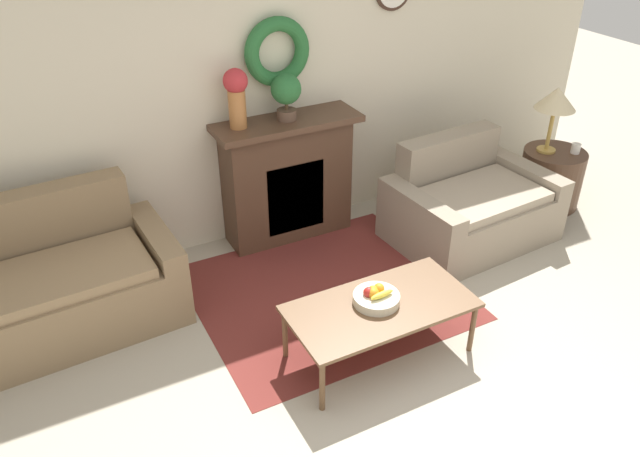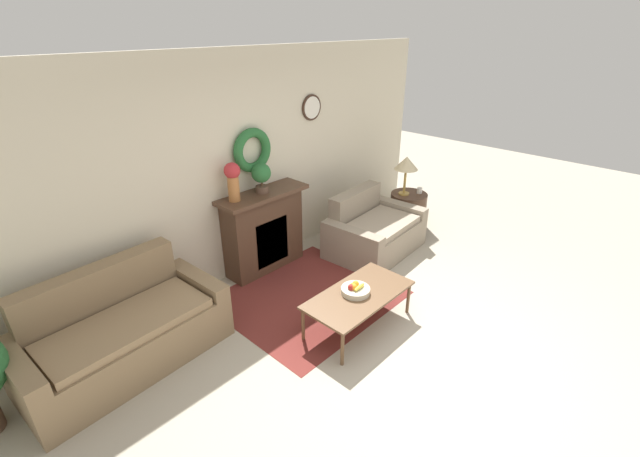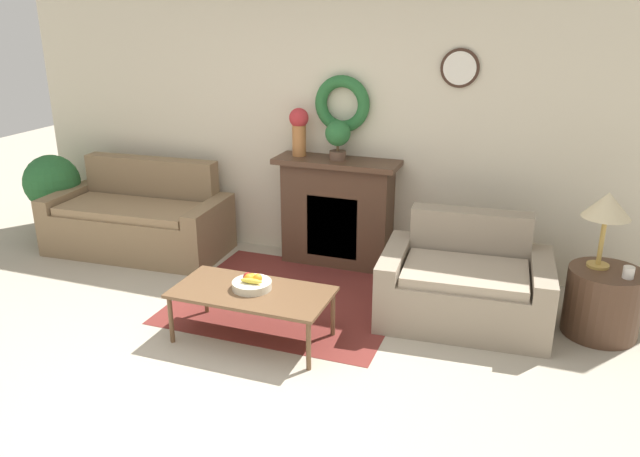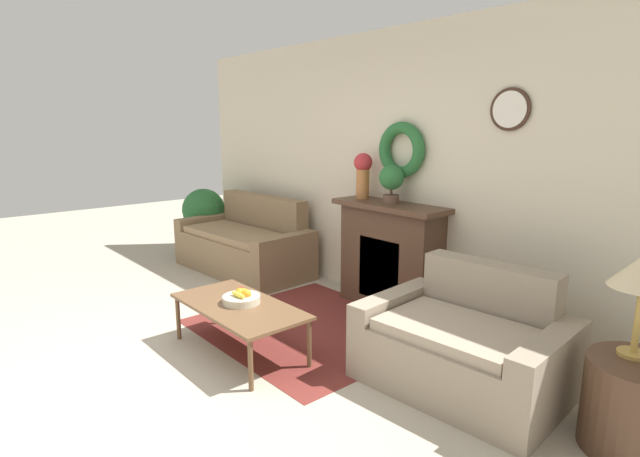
{
  "view_description": "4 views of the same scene",
  "coord_description": "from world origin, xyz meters",
  "px_view_note": "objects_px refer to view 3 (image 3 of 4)",
  "views": [
    {
      "loc": [
        -1.81,
        -1.86,
        2.88
      ],
      "look_at": [
        -0.15,
        1.32,
        0.69
      ],
      "focal_mm": 35.0,
      "sensor_mm": 36.0,
      "label": 1
    },
    {
      "loc": [
        -2.97,
        -1.5,
        2.93
      ],
      "look_at": [
        0.09,
        1.39,
        0.89
      ],
      "focal_mm": 24.0,
      "sensor_mm": 36.0,
      "label": 2
    },
    {
      "loc": [
        1.92,
        -3.08,
        2.43
      ],
      "look_at": [
        0.25,
        1.48,
        0.68
      ],
      "focal_mm": 35.0,
      "sensor_mm": 36.0,
      "label": 3
    },
    {
      "loc": [
        3.22,
        -1.22,
        1.81
      ],
      "look_at": [
        0.05,
        1.52,
        0.92
      ],
      "focal_mm": 28.0,
      "sensor_mm": 36.0,
      "label": 4
    }
  ],
  "objects_px": {
    "couch_left": "(140,221)",
    "potted_plant_floor_by_couch": "(52,185)",
    "table_lamp": "(607,207)",
    "vase_on_mantel_left": "(299,128)",
    "potted_plant_on_mantel": "(338,136)",
    "side_table_by_loveseat": "(603,302)",
    "fruit_bowl": "(252,283)",
    "fireplace": "(337,212)",
    "coffee_table": "(252,295)",
    "loveseat_right": "(465,285)",
    "mug": "(629,272)"
  },
  "relations": [
    {
      "from": "loveseat_right",
      "to": "coffee_table",
      "type": "xyz_separation_m",
      "value": [
        -1.47,
        -0.91,
        0.08
      ]
    },
    {
      "from": "side_table_by_loveseat",
      "to": "vase_on_mantel_left",
      "type": "relative_size",
      "value": 1.23
    },
    {
      "from": "potted_plant_floor_by_couch",
      "to": "potted_plant_on_mantel",
      "type": "bearing_deg",
      "value": 5.69
    },
    {
      "from": "side_table_by_loveseat",
      "to": "vase_on_mantel_left",
      "type": "distance_m",
      "value": 3.04
    },
    {
      "from": "potted_plant_on_mantel",
      "to": "vase_on_mantel_left",
      "type": "bearing_deg",
      "value": 177.11
    },
    {
      "from": "mug",
      "to": "coffee_table",
      "type": "bearing_deg",
      "value": -160.91
    },
    {
      "from": "fireplace",
      "to": "coffee_table",
      "type": "xyz_separation_m",
      "value": [
        -0.12,
        -1.65,
        -0.16
      ]
    },
    {
      "from": "table_lamp",
      "to": "mug",
      "type": "bearing_deg",
      "value": -38.16
    },
    {
      "from": "table_lamp",
      "to": "potted_plant_floor_by_couch",
      "type": "bearing_deg",
      "value": 177.31
    },
    {
      "from": "fruit_bowl",
      "to": "potted_plant_on_mantel",
      "type": "relative_size",
      "value": 0.82
    },
    {
      "from": "mug",
      "to": "vase_on_mantel_left",
      "type": "distance_m",
      "value": 3.09
    },
    {
      "from": "mug",
      "to": "table_lamp",
      "type": "bearing_deg",
      "value": 141.84
    },
    {
      "from": "coffee_table",
      "to": "mug",
      "type": "height_order",
      "value": "mug"
    },
    {
      "from": "potted_plant_floor_by_couch",
      "to": "couch_left",
      "type": "bearing_deg",
      "value": -2.35
    },
    {
      "from": "potted_plant_floor_by_couch",
      "to": "mug",
      "type": "bearing_deg",
      "value": -4.16
    },
    {
      "from": "fireplace",
      "to": "coffee_table",
      "type": "relative_size",
      "value": 1.0
    },
    {
      "from": "fireplace",
      "to": "vase_on_mantel_left",
      "type": "height_order",
      "value": "vase_on_mantel_left"
    },
    {
      "from": "potted_plant_on_mantel",
      "to": "side_table_by_loveseat",
      "type": "bearing_deg",
      "value": -14.8
    },
    {
      "from": "potted_plant_floor_by_couch",
      "to": "side_table_by_loveseat",
      "type": "bearing_deg",
      "value": -3.24
    },
    {
      "from": "coffee_table",
      "to": "side_table_by_loveseat",
      "type": "relative_size",
      "value": 2.12
    },
    {
      "from": "couch_left",
      "to": "mug",
      "type": "relative_size",
      "value": 20.83
    },
    {
      "from": "loveseat_right",
      "to": "couch_left",
      "type": "bearing_deg",
      "value": 169.77
    },
    {
      "from": "fruit_bowl",
      "to": "side_table_by_loveseat",
      "type": "height_order",
      "value": "side_table_by_loveseat"
    },
    {
      "from": "couch_left",
      "to": "fruit_bowl",
      "type": "height_order",
      "value": "couch_left"
    },
    {
      "from": "side_table_by_loveseat",
      "to": "potted_plant_floor_by_couch",
      "type": "relative_size",
      "value": 0.62
    },
    {
      "from": "table_lamp",
      "to": "potted_plant_floor_by_couch",
      "type": "distance_m",
      "value": 5.5
    },
    {
      "from": "vase_on_mantel_left",
      "to": "coffee_table",
      "type": "bearing_deg",
      "value": -80.65
    },
    {
      "from": "loveseat_right",
      "to": "side_table_by_loveseat",
      "type": "height_order",
      "value": "loveseat_right"
    },
    {
      "from": "fireplace",
      "to": "loveseat_right",
      "type": "bearing_deg",
      "value": -28.87
    },
    {
      "from": "table_lamp",
      "to": "potted_plant_on_mantel",
      "type": "bearing_deg",
      "value": 166.07
    },
    {
      "from": "fruit_bowl",
      "to": "mug",
      "type": "relative_size",
      "value": 3.36
    },
    {
      "from": "couch_left",
      "to": "table_lamp",
      "type": "xyz_separation_m",
      "value": [
        4.35,
        -0.21,
        0.69
      ]
    },
    {
      "from": "vase_on_mantel_left",
      "to": "potted_plant_on_mantel",
      "type": "xyz_separation_m",
      "value": [
        0.4,
        -0.02,
        -0.05
      ]
    },
    {
      "from": "potted_plant_on_mantel",
      "to": "table_lamp",
      "type": "bearing_deg",
      "value": -13.93
    },
    {
      "from": "table_lamp",
      "to": "vase_on_mantel_left",
      "type": "distance_m",
      "value": 2.79
    },
    {
      "from": "side_table_by_loveseat",
      "to": "mug",
      "type": "relative_size",
      "value": 6.29
    },
    {
      "from": "fruit_bowl",
      "to": "potted_plant_on_mantel",
      "type": "height_order",
      "value": "potted_plant_on_mantel"
    },
    {
      "from": "side_table_by_loveseat",
      "to": "mug",
      "type": "bearing_deg",
      "value": -37.87
    },
    {
      "from": "fireplace",
      "to": "side_table_by_loveseat",
      "type": "distance_m",
      "value": 2.48
    },
    {
      "from": "vase_on_mantel_left",
      "to": "potted_plant_floor_by_couch",
      "type": "height_order",
      "value": "vase_on_mantel_left"
    },
    {
      "from": "coffee_table",
      "to": "potted_plant_on_mantel",
      "type": "xyz_separation_m",
      "value": [
        0.12,
        1.64,
        0.91
      ]
    },
    {
      "from": "mug",
      "to": "potted_plant_on_mantel",
      "type": "relative_size",
      "value": 0.24
    },
    {
      "from": "fireplace",
      "to": "table_lamp",
      "type": "bearing_deg",
      "value": -14.24
    },
    {
      "from": "couch_left",
      "to": "loveseat_right",
      "type": "bearing_deg",
      "value": -9.39
    },
    {
      "from": "couch_left",
      "to": "side_table_by_loveseat",
      "type": "relative_size",
      "value": 3.31
    },
    {
      "from": "mug",
      "to": "vase_on_mantel_left",
      "type": "bearing_deg",
      "value": 165.56
    },
    {
      "from": "coffee_table",
      "to": "table_lamp",
      "type": "bearing_deg",
      "value": 23.64
    },
    {
      "from": "mug",
      "to": "potted_plant_floor_by_couch",
      "type": "relative_size",
      "value": 0.1
    },
    {
      "from": "fruit_bowl",
      "to": "mug",
      "type": "bearing_deg",
      "value": 18.25
    },
    {
      "from": "couch_left",
      "to": "potted_plant_floor_by_couch",
      "type": "distance_m",
      "value": 1.16
    }
  ]
}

